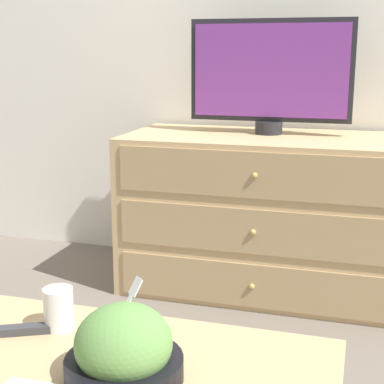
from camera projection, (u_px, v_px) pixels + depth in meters
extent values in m
plane|color=#70665B|center=(283.00, 263.00, 2.85)|extent=(12.00, 12.00, 0.00)
cube|color=tan|center=(265.00, 213.00, 2.50)|extent=(1.18, 0.55, 0.66)
cube|color=tan|center=(252.00, 286.00, 2.29)|extent=(1.08, 0.01, 0.18)
sphere|color=tan|center=(252.00, 287.00, 2.29)|extent=(0.02, 0.02, 0.02)
cube|color=tan|center=(253.00, 232.00, 2.24)|extent=(1.08, 0.01, 0.18)
sphere|color=tan|center=(253.00, 232.00, 2.24)|extent=(0.02, 0.02, 0.02)
cube|color=tan|center=(255.00, 175.00, 2.19)|extent=(1.08, 0.01, 0.18)
sphere|color=tan|center=(254.00, 176.00, 2.18)|extent=(0.02, 0.02, 0.02)
cylinder|color=#232328|center=(269.00, 128.00, 2.47)|extent=(0.11, 0.11, 0.05)
cube|color=#232328|center=(271.00, 71.00, 2.43)|extent=(0.67, 0.04, 0.42)
cube|color=#7A3893|center=(270.00, 71.00, 2.40)|extent=(0.63, 0.01, 0.38)
cube|color=tan|center=(84.00, 372.00, 1.16)|extent=(0.98, 0.52, 0.02)
cylinder|color=black|center=(124.00, 368.00, 1.11)|extent=(0.23, 0.23, 0.04)
ellipsoid|color=#66994C|center=(124.00, 343.00, 1.10)|extent=(0.19, 0.19, 0.15)
cube|color=white|center=(117.00, 326.00, 1.12)|extent=(0.07, 0.07, 0.14)
cube|color=white|center=(136.00, 287.00, 1.12)|extent=(0.03, 0.03, 0.03)
cylinder|color=white|center=(59.00, 316.00, 1.32)|extent=(0.06, 0.06, 0.06)
cylinder|color=white|center=(59.00, 308.00, 1.31)|extent=(0.07, 0.07, 0.09)
cube|color=#38383D|center=(25.00, 330.00, 1.30)|extent=(0.15, 0.09, 0.02)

